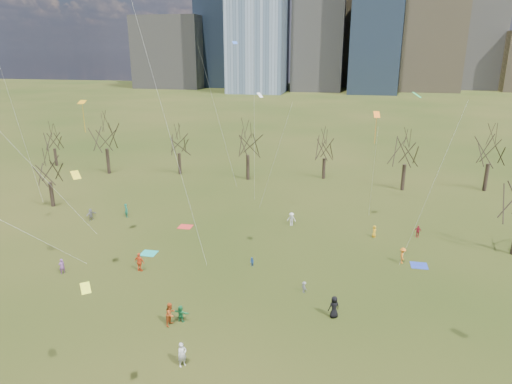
% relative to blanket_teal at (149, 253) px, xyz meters
% --- Properties ---
extents(ground, '(500.00, 500.00, 0.00)m').
position_rel_blanket_teal_xyz_m(ground, '(11.13, -10.66, -0.01)').
color(ground, black).
rests_on(ground, ground).
extents(downtown_skyline, '(212.50, 78.00, 118.00)m').
position_rel_blanket_teal_xyz_m(downtown_skyline, '(8.70, 199.98, 38.99)').
color(downtown_skyline, slate).
rests_on(downtown_skyline, ground).
extents(bare_tree_row, '(113.04, 29.80, 9.50)m').
position_rel_blanket_teal_xyz_m(bare_tree_row, '(11.04, 26.56, 6.10)').
color(bare_tree_row, black).
rests_on(bare_tree_row, ground).
extents(blanket_teal, '(1.60, 1.50, 0.03)m').
position_rel_blanket_teal_xyz_m(blanket_teal, '(0.00, 0.00, 0.00)').
color(blanket_teal, teal).
rests_on(blanket_teal, ground).
extents(blanket_navy, '(1.60, 1.50, 0.03)m').
position_rel_blanket_teal_xyz_m(blanket_navy, '(27.24, 2.67, 0.00)').
color(blanket_navy, '#2338A3').
rests_on(blanket_navy, ground).
extents(blanket_crimson, '(1.60, 1.50, 0.03)m').
position_rel_blanket_teal_xyz_m(blanket_crimson, '(1.20, 7.77, 0.00)').
color(blanket_crimson, red).
rests_on(blanket_crimson, ground).
extents(person_1, '(0.74, 0.76, 1.76)m').
position_rel_blanket_teal_xyz_m(person_1, '(9.59, -15.97, 0.86)').
color(person_1, beige).
rests_on(person_1, ground).
extents(person_2, '(0.92, 1.07, 1.90)m').
position_rel_blanket_teal_xyz_m(person_2, '(7.06, -11.63, 0.93)').
color(person_2, '#AC4618').
rests_on(person_2, ground).
extents(person_3, '(0.74, 0.74, 1.03)m').
position_rel_blanket_teal_xyz_m(person_3, '(16.63, -4.70, 0.50)').
color(person_3, slate).
rests_on(person_3, ground).
extents(person_4, '(1.18, 0.67, 1.89)m').
position_rel_blanket_teal_xyz_m(person_4, '(0.84, -3.85, 0.93)').
color(person_4, '#E54819').
rests_on(person_4, ground).
extents(person_5, '(1.33, 0.62, 1.38)m').
position_rel_blanket_teal_xyz_m(person_5, '(7.65, -11.05, 0.68)').
color(person_5, '#1A773D').
rests_on(person_5, ground).
extents(person_6, '(1.07, 0.95, 1.84)m').
position_rel_blanket_teal_xyz_m(person_6, '(19.33, -8.09, 0.90)').
color(person_6, black).
rests_on(person_6, ground).
extents(person_7, '(0.60, 0.66, 1.52)m').
position_rel_blanket_teal_xyz_m(person_7, '(-6.17, -5.74, 0.74)').
color(person_7, '#8B4D9B').
rests_on(person_7, ground).
extents(person_8, '(0.57, 0.56, 0.93)m').
position_rel_blanket_teal_xyz_m(person_8, '(11.14, -0.73, 0.45)').
color(person_8, '#2756AC').
rests_on(person_8, ground).
extents(person_9, '(1.08, 0.66, 1.62)m').
position_rel_blanket_teal_xyz_m(person_9, '(13.57, 10.79, 0.79)').
color(person_9, silver).
rests_on(person_9, ground).
extents(person_10, '(0.86, 0.47, 1.39)m').
position_rel_blanket_teal_xyz_m(person_10, '(27.99, 10.07, 0.68)').
color(person_10, maroon).
rests_on(person_10, ground).
extents(person_11, '(0.99, 1.44, 1.49)m').
position_rel_blanket_teal_xyz_m(person_11, '(-11.00, 7.57, 0.73)').
color(person_11, slate).
rests_on(person_11, ground).
extents(person_12, '(0.55, 0.74, 1.39)m').
position_rel_blanket_teal_xyz_m(person_12, '(23.18, 9.08, 0.68)').
color(person_12, gold).
rests_on(person_12, ground).
extents(person_13, '(0.76, 0.75, 1.77)m').
position_rel_blanket_teal_xyz_m(person_13, '(-7.21, 9.48, 0.87)').
color(person_13, '#197357').
rests_on(person_13, ground).
extents(person_15, '(0.64, 1.08, 1.63)m').
position_rel_blanket_teal_xyz_m(person_15, '(25.63, 2.92, 0.80)').
color(person_15, orange).
rests_on(person_15, ground).
extents(kites_airborne, '(73.96, 49.18, 29.30)m').
position_rel_blanket_teal_xyz_m(kites_airborne, '(10.27, 2.87, 12.65)').
color(kites_airborne, orange).
rests_on(kites_airborne, ground).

